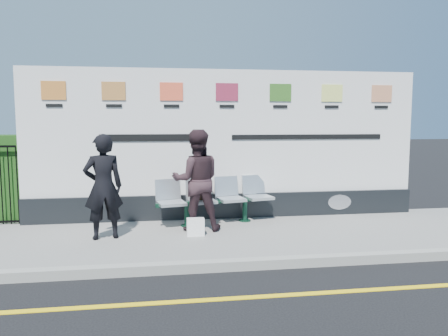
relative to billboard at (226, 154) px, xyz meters
name	(u,v)px	position (x,y,z in m)	size (l,w,h in m)	color
ground	(235,299)	(-0.50, -3.85, -1.42)	(80.00, 80.00, 0.00)	black
pavement	(210,238)	(-0.50, -1.35, -1.36)	(14.00, 3.00, 0.12)	gray
kerb	(223,265)	(-0.50, -2.85, -1.35)	(14.00, 0.18, 0.14)	gray
yellow_line	(235,298)	(-0.50, -3.85, -1.42)	(14.00, 0.10, 0.01)	yellow
billboard	(226,154)	(0.00, 0.00, 0.00)	(8.00, 0.30, 3.00)	black
bench	(217,211)	(-0.28, -0.55, -1.06)	(2.27, 0.59, 0.49)	silver
woman_left	(103,187)	(-2.29, -1.33, -0.41)	(0.65, 0.42, 1.77)	black
woman_right	(196,180)	(-0.70, -0.99, -0.39)	(0.89, 0.69, 1.83)	#301F24
handbag_brown	(202,193)	(-0.57, -0.61, -0.69)	(0.30, 0.13, 0.24)	black
carrier_bag_white	(196,227)	(-0.75, -1.36, -1.15)	(0.30, 0.18, 0.30)	white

